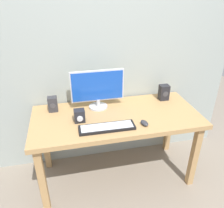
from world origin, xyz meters
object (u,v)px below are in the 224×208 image
(desk, at_px, (116,123))
(speaker_right, at_px, (164,92))
(audio_controller, at_px, (79,116))
(monitor, at_px, (98,88))
(speaker_left, at_px, (53,104))
(mouse, at_px, (144,123))
(keyboard_primary, at_px, (107,127))

(desk, distance_m, speaker_right, 0.61)
(speaker_right, relative_size, audio_controller, 1.39)
(monitor, relative_size, speaker_left, 3.50)
(desk, relative_size, monitor, 3.05)
(mouse, xyz_separation_m, speaker_left, (-0.76, 0.41, 0.06))
(speaker_right, height_order, speaker_left, speaker_right)
(keyboard_primary, xyz_separation_m, speaker_right, (0.68, 0.41, 0.07))
(keyboard_primary, distance_m, mouse, 0.33)
(desk, relative_size, speaker_left, 10.68)
(speaker_left, bearing_deg, monitor, -1.74)
(audio_controller, bearing_deg, speaker_left, 133.19)
(monitor, height_order, keyboard_primary, monitor)
(keyboard_primary, bearing_deg, speaker_left, 137.19)
(keyboard_primary, relative_size, speaker_right, 2.97)
(mouse, height_order, speaker_left, speaker_left)
(desk, relative_size, keyboard_primary, 3.27)
(monitor, xyz_separation_m, speaker_right, (0.69, 0.01, -0.12))
(desk, bearing_deg, audio_controller, -173.80)
(mouse, bearing_deg, monitor, 121.64)
(keyboard_primary, height_order, audio_controller, audio_controller)
(speaker_left, bearing_deg, keyboard_primary, -42.81)
(monitor, bearing_deg, mouse, -50.04)
(speaker_right, xyz_separation_m, audio_controller, (-0.89, -0.24, -0.02))
(audio_controller, bearing_deg, keyboard_primary, -37.83)
(speaker_left, bearing_deg, speaker_right, 0.08)
(mouse, relative_size, speaker_right, 0.59)
(desk, distance_m, mouse, 0.30)
(mouse, distance_m, speaker_left, 0.87)
(desk, bearing_deg, keyboard_primary, -122.69)
(speaker_right, bearing_deg, speaker_left, -179.92)
(mouse, bearing_deg, desk, 124.97)
(desk, bearing_deg, mouse, -46.71)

